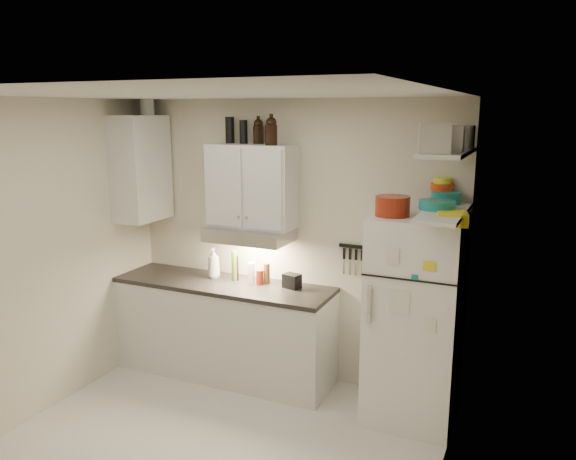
% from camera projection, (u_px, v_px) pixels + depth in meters
% --- Properties ---
extents(floor, '(3.20, 3.00, 0.02)m').
position_uv_depth(floor, '(208.00, 456.00, 4.15)').
color(floor, silver).
rests_on(floor, ground).
extents(ceiling, '(3.20, 3.00, 0.02)m').
position_uv_depth(ceiling, '(195.00, 92.00, 3.60)').
color(ceiling, silver).
rests_on(ceiling, ground).
extents(back_wall, '(3.20, 0.02, 2.60)m').
position_uv_depth(back_wall, '(290.00, 241.00, 5.22)').
color(back_wall, beige).
rests_on(back_wall, ground).
extents(left_wall, '(0.02, 3.00, 2.60)m').
position_uv_depth(left_wall, '(32.00, 262.00, 4.52)').
color(left_wall, beige).
rests_on(left_wall, ground).
extents(right_wall, '(0.02, 3.00, 2.60)m').
position_uv_depth(right_wall, '(439.00, 322.00, 3.23)').
color(right_wall, beige).
rests_on(right_wall, ground).
extents(base_cabinet, '(2.10, 0.60, 0.88)m').
position_uv_depth(base_cabinet, '(224.00, 331.00, 5.34)').
color(base_cabinet, silver).
rests_on(base_cabinet, floor).
extents(countertop, '(2.10, 0.62, 0.04)m').
position_uv_depth(countertop, '(223.00, 284.00, 5.25)').
color(countertop, '#272321').
rests_on(countertop, base_cabinet).
extents(upper_cabinet, '(0.80, 0.33, 0.75)m').
position_uv_depth(upper_cabinet, '(252.00, 186.00, 5.07)').
color(upper_cabinet, silver).
rests_on(upper_cabinet, back_wall).
extents(side_cabinet, '(0.33, 0.55, 1.00)m').
position_uv_depth(side_cabinet, '(141.00, 168.00, 5.38)').
color(side_cabinet, silver).
rests_on(side_cabinet, left_wall).
extents(range_hood, '(0.76, 0.46, 0.12)m').
position_uv_depth(range_hood, '(250.00, 234.00, 5.11)').
color(range_hood, silver).
rests_on(range_hood, back_wall).
extents(fridge, '(0.70, 0.68, 1.70)m').
position_uv_depth(fridge, '(415.00, 320.00, 4.50)').
color(fridge, white).
rests_on(fridge, floor).
extents(shelf_hi, '(0.30, 0.95, 0.03)m').
position_uv_depth(shelf_hi, '(448.00, 152.00, 4.02)').
color(shelf_hi, silver).
rests_on(shelf_hi, right_wall).
extents(shelf_lo, '(0.30, 0.95, 0.03)m').
position_uv_depth(shelf_lo, '(444.00, 213.00, 4.11)').
color(shelf_lo, silver).
rests_on(shelf_lo, right_wall).
extents(knife_strip, '(0.42, 0.02, 0.03)m').
position_uv_depth(knife_strip, '(362.00, 247.00, 4.91)').
color(knife_strip, black).
rests_on(knife_strip, back_wall).
extents(dutch_oven, '(0.30, 0.30, 0.15)m').
position_uv_depth(dutch_oven, '(392.00, 206.00, 4.30)').
color(dutch_oven, maroon).
rests_on(dutch_oven, fridge).
extents(book_stack, '(0.25, 0.30, 0.09)m').
position_uv_depth(book_stack, '(452.00, 218.00, 3.99)').
color(book_stack, yellow).
rests_on(book_stack, fridge).
extents(spice_jar, '(0.08, 0.08, 0.10)m').
position_uv_depth(spice_jar, '(426.00, 210.00, 4.28)').
color(spice_jar, silver).
rests_on(spice_jar, fridge).
extents(stock_pot, '(0.30, 0.30, 0.17)m').
position_uv_depth(stock_pot, '(458.00, 137.00, 4.19)').
color(stock_pot, silver).
rests_on(stock_pot, shelf_hi).
extents(tin_a, '(0.19, 0.17, 0.18)m').
position_uv_depth(tin_a, '(451.00, 138.00, 3.92)').
color(tin_a, '#AAAAAD').
rests_on(tin_a, shelf_hi).
extents(tin_b, '(0.25, 0.25, 0.20)m').
position_uv_depth(tin_b, '(434.00, 138.00, 3.72)').
color(tin_b, '#AAAAAD').
rests_on(tin_b, shelf_hi).
extents(bowl_teal, '(0.23, 0.23, 0.09)m').
position_uv_depth(bowl_teal, '(446.00, 197.00, 4.43)').
color(bowl_teal, '#167B7B').
rests_on(bowl_teal, shelf_lo).
extents(bowl_orange, '(0.18, 0.18, 0.06)m').
position_uv_depth(bowl_orange, '(442.00, 187.00, 4.51)').
color(bowl_orange, '#C13A12').
rests_on(bowl_orange, bowl_teal).
extents(bowl_yellow, '(0.14, 0.14, 0.05)m').
position_uv_depth(bowl_yellow, '(442.00, 180.00, 4.50)').
color(bowl_yellow, yellow).
rests_on(bowl_yellow, bowl_orange).
extents(plates, '(0.32, 0.32, 0.07)m').
position_uv_depth(plates, '(437.00, 205.00, 4.16)').
color(plates, '#167B7B').
rests_on(plates, shelf_lo).
extents(growler_a, '(0.10, 0.10, 0.23)m').
position_uv_depth(growler_a, '(258.00, 131.00, 5.03)').
color(growler_a, black).
rests_on(growler_a, upper_cabinet).
extents(growler_b, '(0.14, 0.14, 0.25)m').
position_uv_depth(growler_b, '(271.00, 131.00, 4.81)').
color(growler_b, black).
rests_on(growler_b, upper_cabinet).
extents(thermos_a, '(0.08, 0.08, 0.21)m').
position_uv_depth(thermos_a, '(244.00, 132.00, 5.06)').
color(thermos_a, black).
rests_on(thermos_a, upper_cabinet).
extents(thermos_b, '(0.10, 0.10, 0.24)m').
position_uv_depth(thermos_b, '(230.00, 130.00, 5.12)').
color(thermos_b, black).
rests_on(thermos_b, upper_cabinet).
extents(side_jar, '(0.15, 0.15, 0.18)m').
position_uv_depth(side_jar, '(147.00, 106.00, 5.33)').
color(side_jar, silver).
rests_on(side_jar, side_cabinet).
extents(soap_bottle, '(0.14, 0.14, 0.33)m').
position_uv_depth(soap_bottle, '(214.00, 261.00, 5.35)').
color(soap_bottle, silver).
rests_on(soap_bottle, countertop).
extents(pepper_mill, '(0.07, 0.07, 0.19)m').
position_uv_depth(pepper_mill, '(267.00, 273.00, 5.20)').
color(pepper_mill, brown).
rests_on(pepper_mill, countertop).
extents(oil_bottle, '(0.06, 0.06, 0.29)m').
position_uv_depth(oil_bottle, '(234.00, 266.00, 5.27)').
color(oil_bottle, '#466419').
rests_on(oil_bottle, countertop).
extents(vinegar_bottle, '(0.06, 0.06, 0.24)m').
position_uv_depth(vinegar_bottle, '(236.00, 268.00, 5.29)').
color(vinegar_bottle, black).
rests_on(vinegar_bottle, countertop).
extents(clear_bottle, '(0.07, 0.07, 0.20)m').
position_uv_depth(clear_bottle, '(251.00, 273.00, 5.19)').
color(clear_bottle, silver).
rests_on(clear_bottle, countertop).
extents(red_jar, '(0.08, 0.08, 0.14)m').
position_uv_depth(red_jar, '(260.00, 277.00, 5.17)').
color(red_jar, maroon).
rests_on(red_jar, countertop).
extents(caddy, '(0.17, 0.14, 0.13)m').
position_uv_depth(caddy, '(292.00, 281.00, 5.07)').
color(caddy, black).
rests_on(caddy, countertop).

